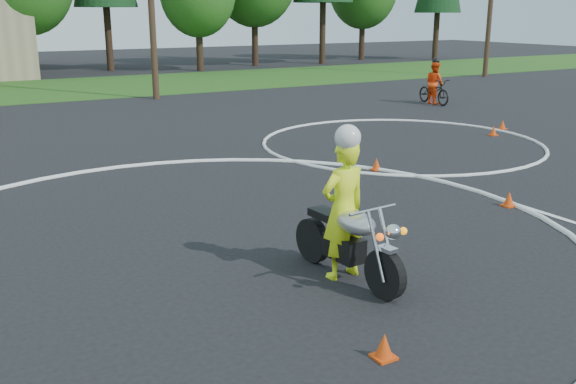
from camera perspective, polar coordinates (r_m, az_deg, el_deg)
ground at (r=8.33m, az=2.31°, el=-10.59°), size 120.00×120.00×0.00m
grass_strip at (r=33.75m, az=-23.09°, el=8.24°), size 120.00×10.00×0.02m
course_markings at (r=12.85m, az=0.21°, el=-0.92°), size 19.05×19.05×0.12m
primary_motorcycle at (r=9.08m, az=5.44°, el=-4.36°), size 0.80×2.29×1.20m
rider_primary_grp at (r=9.03m, az=4.97°, el=-1.17°), size 0.78×0.55×2.23m
rider_second_grp at (r=27.45m, az=12.87°, el=9.03°), size 0.89×2.03×1.89m
traffic_cones at (r=13.53m, az=12.83°, el=0.09°), size 20.00×11.50×0.30m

